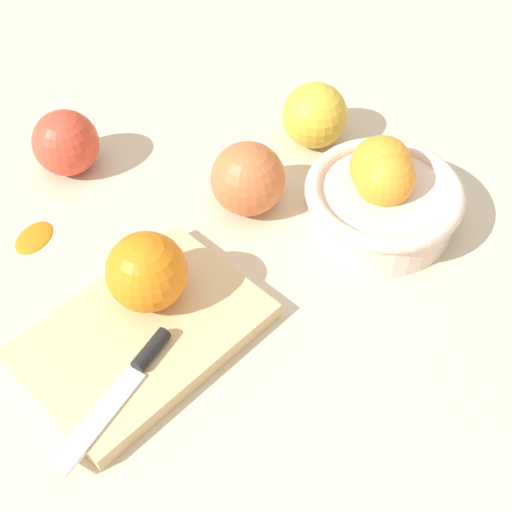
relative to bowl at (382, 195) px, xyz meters
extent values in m
plane|color=beige|center=(0.16, -0.14, -0.04)|extent=(2.40, 2.40, 0.00)
cylinder|color=beige|center=(0.00, 0.00, -0.02)|extent=(0.16, 0.16, 0.05)
torus|color=beige|center=(0.00, 0.00, 0.01)|extent=(0.17, 0.17, 0.02)
sphere|color=orange|center=(0.00, 0.00, 0.02)|extent=(0.06, 0.06, 0.06)
sphere|color=orange|center=(-0.01, -0.01, 0.02)|extent=(0.07, 0.07, 0.07)
cube|color=#DBB77F|center=(0.27, -0.13, -0.03)|extent=(0.26, 0.20, 0.02)
sphere|color=orange|center=(0.23, -0.14, 0.02)|extent=(0.08, 0.08, 0.08)
cube|color=silver|center=(0.36, -0.10, -0.02)|extent=(0.11, 0.02, 0.00)
cylinder|color=black|center=(0.29, -0.10, -0.01)|extent=(0.05, 0.01, 0.01)
sphere|color=gold|center=(-0.08, -0.13, 0.00)|extent=(0.08, 0.08, 0.08)
sphere|color=#CC6638|center=(0.06, -0.14, 0.00)|extent=(0.08, 0.08, 0.08)
sphere|color=#D6422D|center=(0.11, -0.35, 0.00)|extent=(0.08, 0.08, 0.08)
ellipsoid|color=orange|center=(0.22, -0.31, -0.03)|extent=(0.06, 0.04, 0.01)
camera|label=1|loc=(0.53, 0.16, 0.53)|focal=48.15mm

